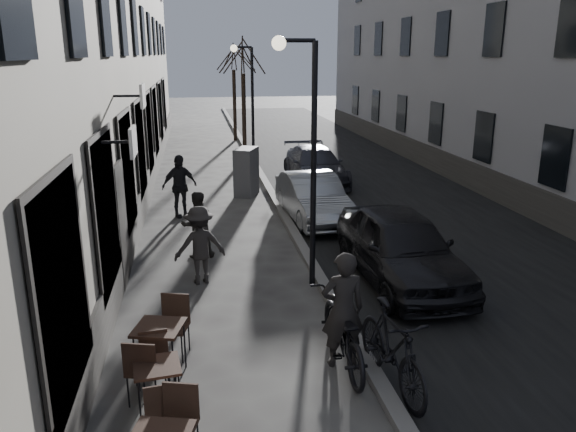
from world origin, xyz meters
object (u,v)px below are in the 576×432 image
object	(u,v)px
car_near	(401,247)
car_far	(315,165)
streetlamp_far	(248,95)
pedestrian_near	(197,225)
tree_near	(243,56)
bistro_set_c	(160,346)
streetlamp_near	(306,137)
car_mid	(313,198)
pedestrian_far	(180,186)
moped	(392,349)
tree_far	(233,55)
utility_cabinet	(246,172)
bicycle	(342,331)
pedestrian_mid	(200,245)
bistro_set_b	(158,384)

from	to	relation	value
car_near	car_far	bearing A→B (deg)	87.00
streetlamp_far	pedestrian_near	bearing A→B (deg)	-102.59
tree_near	bistro_set_c	xyz separation A→B (m)	(-2.90, -18.15, -4.15)
streetlamp_near	tree_near	bearing A→B (deg)	89.72
streetlamp_far	car_mid	world-z (taller)	streetlamp_far
pedestrian_far	moped	world-z (taller)	pedestrian_far
tree_far	utility_cabinet	xyz separation A→B (m)	(-0.56, -12.92, -3.84)
tree_near	bicycle	size ratio (longest dim) A/B	2.59
bistro_set_c	utility_cabinet	xyz separation A→B (m)	(2.35, 11.23, 0.31)
streetlamp_far	car_far	bearing A→B (deg)	-46.64
pedestrian_mid	moped	world-z (taller)	pedestrian_mid
car_mid	streetlamp_far	bearing A→B (deg)	95.31
bistro_set_c	pedestrian_far	distance (m)	8.91
streetlamp_near	car_mid	bearing A→B (deg)	76.04
pedestrian_near	moped	distance (m)	6.67
car_far	utility_cabinet	bearing A→B (deg)	-152.53
tree_near	moped	distance (m)	19.43
streetlamp_far	pedestrian_near	world-z (taller)	streetlamp_far
pedestrian_far	tree_far	bearing A→B (deg)	53.21
pedestrian_far	bicycle	bearing A→B (deg)	-99.90
tree_near	bistro_set_b	xyz separation A→B (m)	(-2.89, -19.09, -4.21)
bistro_set_c	utility_cabinet	size ratio (longest dim) A/B	1.07
bicycle	car_far	xyz separation A→B (m)	(2.30, 12.85, 0.09)
streetlamp_far	bicycle	xyz separation A→B (m)	(-0.03, -15.25, -2.58)
utility_cabinet	bistro_set_b	bearing A→B (deg)	-78.02
streetlamp_far	bistro_set_b	distance (m)	16.56
pedestrian_near	bistro_set_b	bearing A→B (deg)	75.20
pedestrian_near	car_near	bearing A→B (deg)	143.31
streetlamp_near	pedestrian_far	size ratio (longest dim) A/B	2.70
streetlamp_near	car_mid	distance (m)	5.45
car_near	moped	world-z (taller)	car_near
utility_cabinet	car_near	bearing A→B (deg)	-49.93
car_mid	tree_far	bearing A→B (deg)	90.03
streetlamp_far	car_near	world-z (taller)	streetlamp_far
bistro_set_c	bicycle	xyz separation A→B (m)	(2.80, -0.10, 0.06)
tree_far	bistro_set_b	bearing A→B (deg)	-96.56
car_mid	car_far	bearing A→B (deg)	73.44
tree_near	pedestrian_near	distance (m)	13.68
pedestrian_far	moped	distance (m)	10.27
bistro_set_c	pedestrian_near	size ratio (longest dim) A/B	1.08
streetlamp_near	utility_cabinet	distance (m)	8.42
utility_cabinet	moped	world-z (taller)	utility_cabinet
streetlamp_near	pedestrian_near	world-z (taller)	streetlamp_near
streetlamp_near	car_far	size ratio (longest dim) A/B	1.10
bistro_set_c	car_mid	xyz separation A→B (m)	(4.00, 7.87, 0.16)
car_far	bicycle	bearing A→B (deg)	-101.43
tree_near	utility_cabinet	size ratio (longest dim) A/B	3.46
tree_near	car_mid	xyz separation A→B (m)	(1.10, -10.29, -3.98)
utility_cabinet	pedestrian_near	world-z (taller)	utility_cabinet
pedestrian_near	pedestrian_far	bearing A→B (deg)	-91.65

